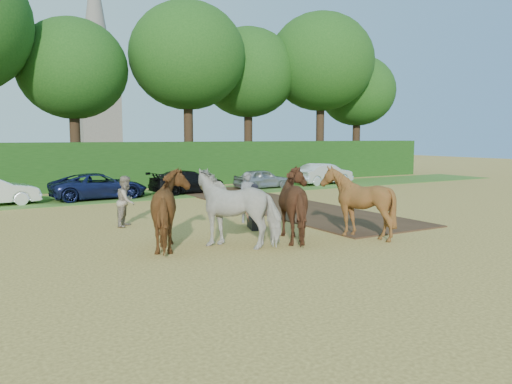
{
  "coord_description": "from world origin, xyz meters",
  "views": [
    {
      "loc": [
        -11.6,
        -13.72,
        3.34
      ],
      "look_at": [
        -2.8,
        1.41,
        1.4
      ],
      "focal_mm": 35.0,
      "sensor_mm": 36.0,
      "label": 1
    }
  ],
  "objects_px": {
    "spectator_far": "(254,206)",
    "church": "(96,58)",
    "plough_team": "(270,205)",
    "spectator_near": "(126,201)",
    "parked_cars": "(176,182)"
  },
  "relations": [
    {
      "from": "spectator_near",
      "to": "parked_cars",
      "type": "distance_m",
      "value": 10.55
    },
    {
      "from": "church",
      "to": "spectator_far",
      "type": "bearing_deg",
      "value": -97.11
    },
    {
      "from": "spectator_near",
      "to": "spectator_far",
      "type": "height_order",
      "value": "spectator_near"
    },
    {
      "from": "plough_team",
      "to": "church",
      "type": "xyz_separation_m",
      "value": [
        7.34,
        55.39,
        12.56
      ]
    },
    {
      "from": "parked_cars",
      "to": "spectator_near",
      "type": "bearing_deg",
      "value": -121.03
    },
    {
      "from": "parked_cars",
      "to": "spectator_far",
      "type": "bearing_deg",
      "value": -97.46
    },
    {
      "from": "spectator_far",
      "to": "church",
      "type": "height_order",
      "value": "church"
    },
    {
      "from": "spectator_far",
      "to": "parked_cars",
      "type": "height_order",
      "value": "spectator_far"
    },
    {
      "from": "parked_cars",
      "to": "church",
      "type": "distance_m",
      "value": 43.57
    },
    {
      "from": "spectator_near",
      "to": "church",
      "type": "bearing_deg",
      "value": 24.11
    },
    {
      "from": "spectator_near",
      "to": "parked_cars",
      "type": "relative_size",
      "value": 0.07
    },
    {
      "from": "spectator_near",
      "to": "church",
      "type": "xyz_separation_m",
      "value": [
        10.51,
        50.31,
        12.78
      ]
    },
    {
      "from": "spectator_near",
      "to": "spectator_far",
      "type": "xyz_separation_m",
      "value": [
        3.88,
        -2.87,
        -0.12
      ]
    },
    {
      "from": "plough_team",
      "to": "church",
      "type": "height_order",
      "value": "church"
    },
    {
      "from": "church",
      "to": "spectator_near",
      "type": "bearing_deg",
      "value": -101.8
    }
  ]
}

